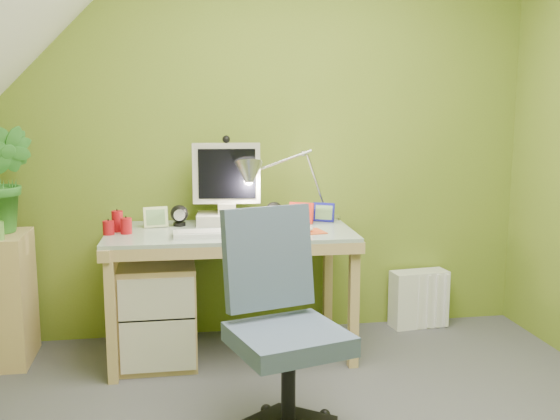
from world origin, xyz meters
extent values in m
cube|color=olive|center=(0.00, 1.60, 1.20)|extent=(3.20, 0.01, 2.40)
cube|color=white|center=(-0.32, 1.09, 0.72)|extent=(0.45, 0.14, 0.02)
cube|color=#D44D21|center=(0.14, 1.09, 0.71)|extent=(0.24, 0.19, 0.01)
ellipsoid|color=white|center=(0.14, 1.09, 0.73)|extent=(0.12, 0.09, 0.04)
cylinder|color=#9C6416|center=(-0.06, 1.15, 0.75)|extent=(0.07, 0.07, 0.09)
cube|color=#B22013|center=(0.18, 1.35, 0.77)|extent=(0.13, 0.08, 0.12)
cube|color=navy|center=(0.32, 1.39, 0.76)|extent=(0.12, 0.07, 0.11)
cube|color=beige|center=(-0.64, 1.37, 0.77)|extent=(0.13, 0.04, 0.11)
cube|color=tan|center=(-1.45, 1.33, 0.35)|extent=(0.26, 0.40, 0.70)
imported|color=#2F7C29|center=(-1.43, 1.38, 0.99)|extent=(0.32, 0.25, 0.57)
cube|color=white|center=(0.97, 1.50, 0.18)|extent=(0.37, 0.18, 0.35)
camera|label=1|loc=(-0.54, -2.27, 1.40)|focal=42.00mm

